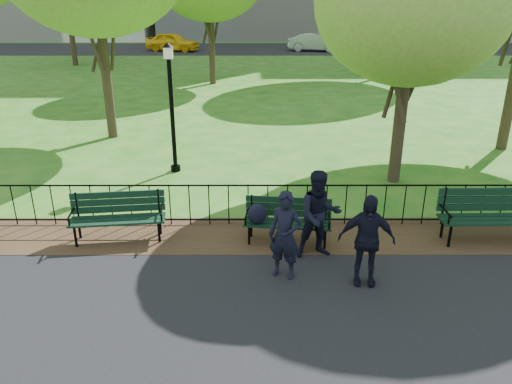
{
  "coord_description": "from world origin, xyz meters",
  "views": [
    {
      "loc": [
        -0.85,
        -7.35,
        4.54
      ],
      "look_at": [
        -0.84,
        1.5,
        0.94
      ],
      "focal_mm": 35.0,
      "sensor_mm": 36.0,
      "label": 1
    }
  ],
  "objects_px": {
    "lamppost": "(171,104)",
    "sedan_dark": "(394,43)",
    "park_bench_main": "(276,215)",
    "park_bench_left_a": "(118,211)",
    "taxi": "(172,42)",
    "park_bench_right_a": "(491,210)",
    "person_right": "(366,240)",
    "person_mid": "(319,215)",
    "tree_near_e": "(413,1)",
    "sedan_silver": "(315,42)",
    "person_left": "(285,235)"
  },
  "relations": [
    {
      "from": "park_bench_right_a",
      "to": "tree_near_e",
      "type": "relative_size",
      "value": 0.32
    },
    {
      "from": "park_bench_left_a",
      "to": "taxi",
      "type": "xyz_separation_m",
      "value": [
        -3.85,
        31.97,
        0.14
      ]
    },
    {
      "from": "person_right",
      "to": "park_bench_left_a",
      "type": "bearing_deg",
      "value": 165.86
    },
    {
      "from": "park_bench_left_a",
      "to": "sedan_dark",
      "type": "distance_m",
      "value": 34.39
    },
    {
      "from": "person_mid",
      "to": "sedan_silver",
      "type": "relative_size",
      "value": 0.4
    },
    {
      "from": "lamppost",
      "to": "taxi",
      "type": "distance_m",
      "value": 28.4
    },
    {
      "from": "park_bench_right_a",
      "to": "person_right",
      "type": "distance_m",
      "value": 3.12
    },
    {
      "from": "park_bench_main",
      "to": "lamppost",
      "type": "height_order",
      "value": "lamppost"
    },
    {
      "from": "taxi",
      "to": "sedan_dark",
      "type": "height_order",
      "value": "taxi"
    },
    {
      "from": "park_bench_right_a",
      "to": "sedan_silver",
      "type": "distance_m",
      "value": 31.94
    },
    {
      "from": "lamppost",
      "to": "person_mid",
      "type": "relative_size",
      "value": 2.04
    },
    {
      "from": "park_bench_right_a",
      "to": "sedan_dark",
      "type": "relative_size",
      "value": 0.42
    },
    {
      "from": "tree_near_e",
      "to": "taxi",
      "type": "height_order",
      "value": "tree_near_e"
    },
    {
      "from": "tree_near_e",
      "to": "park_bench_main",
      "type": "bearing_deg",
      "value": -133.52
    },
    {
      "from": "park_bench_main",
      "to": "person_mid",
      "type": "xyz_separation_m",
      "value": [
        0.76,
        -0.54,
        0.26
      ]
    },
    {
      "from": "taxi",
      "to": "person_right",
      "type": "bearing_deg",
      "value": -150.48
    },
    {
      "from": "person_mid",
      "to": "taxi",
      "type": "xyz_separation_m",
      "value": [
        -7.64,
        32.67,
        -0.1
      ]
    },
    {
      "from": "park_bench_left_a",
      "to": "sedan_silver",
      "type": "distance_m",
      "value": 32.71
    },
    {
      "from": "park_bench_left_a",
      "to": "park_bench_main",
      "type": "bearing_deg",
      "value": -9.65
    },
    {
      "from": "sedan_silver",
      "to": "taxi",
      "type": "bearing_deg",
      "value": 100.04
    },
    {
      "from": "tree_near_e",
      "to": "person_left",
      "type": "relative_size",
      "value": 4.05
    },
    {
      "from": "lamppost",
      "to": "sedan_silver",
      "type": "distance_m",
      "value": 28.79
    },
    {
      "from": "person_right",
      "to": "sedan_silver",
      "type": "bearing_deg",
      "value": 90.76
    },
    {
      "from": "park_bench_main",
      "to": "person_mid",
      "type": "relative_size",
      "value": 1.04
    },
    {
      "from": "park_bench_main",
      "to": "taxi",
      "type": "relative_size",
      "value": 0.41
    },
    {
      "from": "park_bench_main",
      "to": "park_bench_left_a",
      "type": "distance_m",
      "value": 3.04
    },
    {
      "from": "lamppost",
      "to": "taxi",
      "type": "relative_size",
      "value": 0.8
    },
    {
      "from": "lamppost",
      "to": "sedan_dark",
      "type": "height_order",
      "value": "lamppost"
    },
    {
      "from": "person_left",
      "to": "person_right",
      "type": "bearing_deg",
      "value": 12.62
    },
    {
      "from": "park_bench_right_a",
      "to": "sedan_silver",
      "type": "bearing_deg",
      "value": 88.6
    },
    {
      "from": "park_bench_main",
      "to": "sedan_dark",
      "type": "relative_size",
      "value": 0.36
    },
    {
      "from": "park_bench_right_a",
      "to": "person_right",
      "type": "height_order",
      "value": "person_right"
    },
    {
      "from": "person_right",
      "to": "sedan_silver",
      "type": "xyz_separation_m",
      "value": [
        2.89,
        33.48,
        -0.1
      ]
    },
    {
      "from": "tree_near_e",
      "to": "sedan_silver",
      "type": "relative_size",
      "value": 1.5
    },
    {
      "from": "park_bench_right_a",
      "to": "taxi",
      "type": "bearing_deg",
      "value": 107.87
    },
    {
      "from": "person_right",
      "to": "tree_near_e",
      "type": "bearing_deg",
      "value": 75.63
    },
    {
      "from": "park_bench_right_a",
      "to": "park_bench_left_a",
      "type": "bearing_deg",
      "value": 178.41
    },
    {
      "from": "tree_near_e",
      "to": "sedan_silver",
      "type": "height_order",
      "value": "tree_near_e"
    },
    {
      "from": "sedan_dark",
      "to": "lamppost",
      "type": "bearing_deg",
      "value": 167.01
    },
    {
      "from": "park_bench_left_a",
      "to": "lamppost",
      "type": "bearing_deg",
      "value": 75.96
    },
    {
      "from": "person_mid",
      "to": "park_bench_main",
      "type": "bearing_deg",
      "value": 135.3
    },
    {
      "from": "taxi",
      "to": "sedan_dark",
      "type": "bearing_deg",
      "value": -75.46
    },
    {
      "from": "taxi",
      "to": "person_left",
      "type": "bearing_deg",
      "value": -152.51
    },
    {
      "from": "lamppost",
      "to": "person_left",
      "type": "relative_size",
      "value": 2.18
    },
    {
      "from": "person_left",
      "to": "sedan_silver",
      "type": "height_order",
      "value": "person_left"
    },
    {
      "from": "taxi",
      "to": "sedan_silver",
      "type": "xyz_separation_m",
      "value": [
        11.18,
        -0.1,
        -0.03
      ]
    },
    {
      "from": "park_bench_left_a",
      "to": "person_right",
      "type": "distance_m",
      "value": 4.73
    },
    {
      "from": "park_bench_left_a",
      "to": "taxi",
      "type": "bearing_deg",
      "value": 90.13
    },
    {
      "from": "park_bench_main",
      "to": "lamppost",
      "type": "bearing_deg",
      "value": 128.62
    },
    {
      "from": "person_right",
      "to": "sedan_dark",
      "type": "relative_size",
      "value": 0.34
    }
  ]
}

